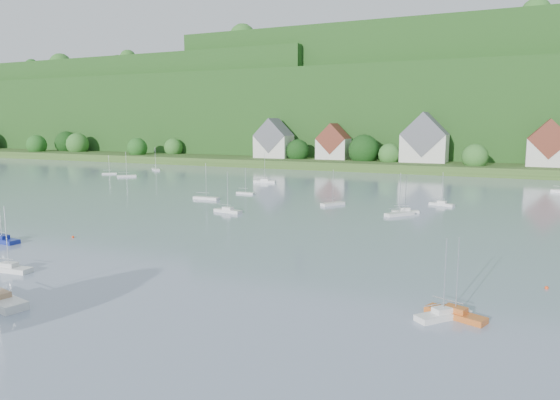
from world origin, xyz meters
name	(u,v)px	position (x,y,z in m)	size (l,w,h in m)	color
far_shore_strip	(415,163)	(0.00, 200.00, 1.50)	(600.00, 60.00, 3.00)	#314F1D
forested_ridge	(442,111)	(0.39, 268.57, 22.89)	(620.00, 181.22, 69.89)	#153D13
village_building_0	(274,142)	(-55.00, 187.00, 9.51)	(14.00, 10.40, 16.00)	silver
village_building_1	(334,144)	(-30.00, 189.00, 8.75)	(12.00, 9.36, 14.00)	silver
village_building_2	(425,142)	(5.00, 188.00, 10.27)	(16.00, 11.44, 18.00)	silver
village_building_3	(548,147)	(45.00, 186.00, 9.43)	(13.00, 10.40, 15.50)	silver
near_sailboat_0	(9,268)	(-17.80, 34.73, 0.43)	(5.90, 2.18, 7.79)	silver
near_sailboat_1	(2,239)	(-31.91, 44.67, 0.44)	(6.33, 2.28, 8.38)	navy
near_sailboat_3	(443,314)	(30.45, 40.51, 0.41)	(4.65, 5.08, 7.28)	silver
near_sailboat_5	(455,313)	(31.43, 41.17, 0.41)	(5.62, 3.41, 7.34)	#C15D23
mooring_buoy_2	(546,289)	(39.27, 53.62, 0.00)	(0.39, 0.39, 0.39)	#FB4416
mooring_buoy_3	(73,238)	(-24.82, 51.18, 0.00)	(0.41, 0.41, 0.41)	#FB4416
far_sailboat_cluster	(419,195)	(15.38, 117.56, 0.37)	(192.51, 71.28, 8.71)	silver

